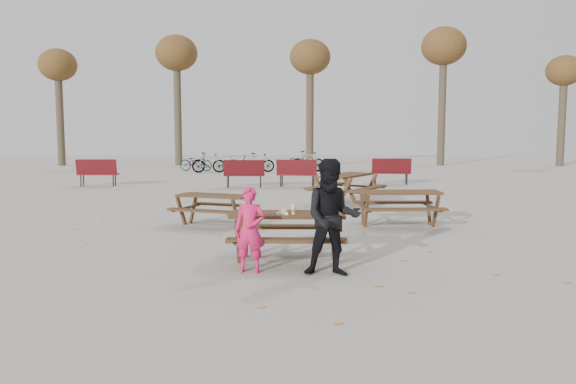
{
  "coord_description": "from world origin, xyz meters",
  "views": [
    {
      "loc": [
        0.12,
        -8.78,
        2.06
      ],
      "look_at": [
        0.0,
        1.0,
        1.0
      ],
      "focal_mm": 35.0,
      "sensor_mm": 36.0,
      "label": 1
    }
  ],
  "objects_px": {
    "adult": "(332,218)",
    "picnic_table_north": "(214,210)",
    "food_tray": "(282,213)",
    "picnic_table_far": "(346,190)",
    "main_picnic_table": "(287,225)",
    "child": "(250,230)",
    "soda_bottle": "(293,210)",
    "picnic_table_east": "(398,209)"
  },
  "relations": [
    {
      "from": "adult",
      "to": "picnic_table_north",
      "type": "height_order",
      "value": "adult"
    },
    {
      "from": "food_tray",
      "to": "picnic_table_far",
      "type": "relative_size",
      "value": 0.09
    },
    {
      "from": "main_picnic_table",
      "to": "food_tray",
      "type": "distance_m",
      "value": 0.28
    },
    {
      "from": "food_tray",
      "to": "child",
      "type": "height_order",
      "value": "child"
    },
    {
      "from": "soda_bottle",
      "to": "child",
      "type": "distance_m",
      "value": 0.89
    },
    {
      "from": "food_tray",
      "to": "picnic_table_far",
      "type": "distance_m",
      "value": 7.24
    },
    {
      "from": "main_picnic_table",
      "to": "picnic_table_east",
      "type": "bearing_deg",
      "value": 54.78
    },
    {
      "from": "soda_bottle",
      "to": "picnic_table_east",
      "type": "xyz_separation_m",
      "value": [
        2.28,
        3.51,
        -0.46
      ]
    },
    {
      "from": "main_picnic_table",
      "to": "picnic_table_far",
      "type": "height_order",
      "value": "picnic_table_far"
    },
    {
      "from": "food_tray",
      "to": "picnic_table_north",
      "type": "relative_size",
      "value": 0.11
    },
    {
      "from": "child",
      "to": "picnic_table_north",
      "type": "xyz_separation_m",
      "value": [
        -1.12,
        4.08,
        -0.29
      ]
    },
    {
      "from": "food_tray",
      "to": "soda_bottle",
      "type": "bearing_deg",
      "value": 12.18
    },
    {
      "from": "food_tray",
      "to": "picnic_table_far",
      "type": "xyz_separation_m",
      "value": [
        1.64,
        7.05,
        -0.36
      ]
    },
    {
      "from": "picnic_table_east",
      "to": "main_picnic_table",
      "type": "bearing_deg",
      "value": -127.22
    },
    {
      "from": "food_tray",
      "to": "adult",
      "type": "relative_size",
      "value": 0.11
    },
    {
      "from": "child",
      "to": "picnic_table_north",
      "type": "relative_size",
      "value": 0.79
    },
    {
      "from": "main_picnic_table",
      "to": "picnic_table_east",
      "type": "xyz_separation_m",
      "value": [
        2.38,
        3.37,
        -0.2
      ]
    },
    {
      "from": "picnic_table_north",
      "to": "picnic_table_east",
      "type": "bearing_deg",
      "value": 20.11
    },
    {
      "from": "child",
      "to": "picnic_table_north",
      "type": "height_order",
      "value": "child"
    },
    {
      "from": "main_picnic_table",
      "to": "adult",
      "type": "xyz_separation_m",
      "value": [
        0.65,
        -0.9,
        0.25
      ]
    },
    {
      "from": "soda_bottle",
      "to": "picnic_table_east",
      "type": "bearing_deg",
      "value": 56.94
    },
    {
      "from": "food_tray",
      "to": "adult",
      "type": "height_order",
      "value": "adult"
    },
    {
      "from": "food_tray",
      "to": "picnic_table_far",
      "type": "bearing_deg",
      "value": 76.93
    },
    {
      "from": "food_tray",
      "to": "child",
      "type": "xyz_separation_m",
      "value": [
        -0.46,
        -0.55,
        -0.16
      ]
    },
    {
      "from": "adult",
      "to": "main_picnic_table",
      "type": "bearing_deg",
      "value": 127.37
    },
    {
      "from": "picnic_table_far",
      "to": "soda_bottle",
      "type": "bearing_deg",
      "value": -160.69
    },
    {
      "from": "child",
      "to": "adult",
      "type": "height_order",
      "value": "adult"
    },
    {
      "from": "adult",
      "to": "picnic_table_east",
      "type": "distance_m",
      "value": 4.63
    },
    {
      "from": "picnic_table_far",
      "to": "child",
      "type": "bearing_deg",
      "value": -164.32
    },
    {
      "from": "food_tray",
      "to": "soda_bottle",
      "type": "relative_size",
      "value": 1.06
    },
    {
      "from": "food_tray",
      "to": "picnic_table_north",
      "type": "height_order",
      "value": "food_tray"
    },
    {
      "from": "adult",
      "to": "picnic_table_east",
      "type": "relative_size",
      "value": 0.94
    },
    {
      "from": "picnic_table_north",
      "to": "food_tray",
      "type": "bearing_deg",
      "value": -45.99
    },
    {
      "from": "main_picnic_table",
      "to": "child",
      "type": "bearing_deg",
      "value": -126.41
    },
    {
      "from": "food_tray",
      "to": "adult",
      "type": "distance_m",
      "value": 1.03
    },
    {
      "from": "food_tray",
      "to": "picnic_table_east",
      "type": "relative_size",
      "value": 0.1
    },
    {
      "from": "main_picnic_table",
      "to": "child",
      "type": "distance_m",
      "value": 0.9
    },
    {
      "from": "picnic_table_north",
      "to": "soda_bottle",
      "type": "bearing_deg",
      "value": -43.5
    },
    {
      "from": "adult",
      "to": "soda_bottle",
      "type": "bearing_deg",
      "value": 127.39
    },
    {
      "from": "main_picnic_table",
      "to": "picnic_table_east",
      "type": "height_order",
      "value": "main_picnic_table"
    },
    {
      "from": "child",
      "to": "picnic_table_far",
      "type": "relative_size",
      "value": 0.63
    },
    {
      "from": "main_picnic_table",
      "to": "food_tray",
      "type": "bearing_deg",
      "value": -112.9
    }
  ]
}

